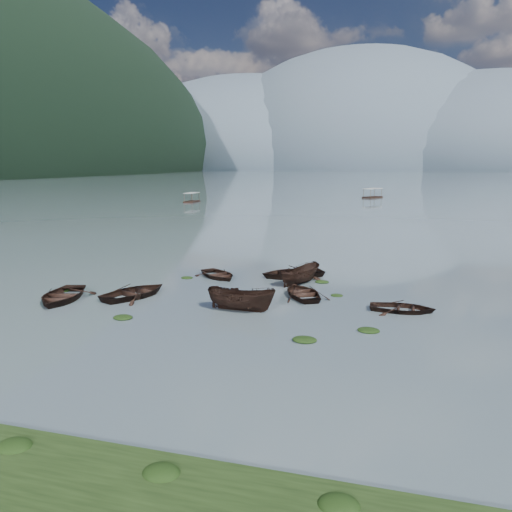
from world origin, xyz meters
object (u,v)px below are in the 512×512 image
(rowboat_0, at_px, (62,300))
(pontoon_centre, at_px, (372,198))
(rowboat_3, at_px, (303,296))
(pontoon_left, at_px, (192,202))

(rowboat_0, height_order, pontoon_centre, pontoon_centre)
(rowboat_0, xyz_separation_m, rowboat_3, (15.06, 5.32, 0.00))
(pontoon_left, relative_size, pontoon_centre, 0.88)
(rowboat_0, bearing_deg, rowboat_3, 4.87)
(rowboat_3, relative_size, pontoon_left, 0.76)
(rowboat_0, relative_size, pontoon_centre, 0.78)
(rowboat_3, xyz_separation_m, pontoon_centre, (-0.57, 104.59, 0.00))
(rowboat_0, relative_size, pontoon_left, 0.89)
(rowboat_3, bearing_deg, pontoon_centre, -117.85)
(rowboat_3, distance_m, pontoon_centre, 104.59)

